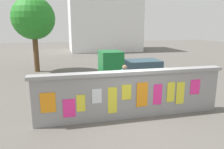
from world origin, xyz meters
TOP-DOWN VIEW (x-y plane):
  - ground at (0.00, 8.00)m, footprint 60.00×60.00m
  - poster_wall at (-0.00, -0.00)m, footprint 7.03×0.42m
  - auto_rickshaw_truck at (1.38, 4.98)m, footprint 3.62×1.55m
  - motorcycle at (-1.58, 1.68)m, footprint 1.90×0.56m
  - bicycle_near at (-1.55, 3.81)m, footprint 1.71×0.44m
  - person_walking at (0.26, 1.76)m, footprint 0.48×0.48m
  - tree_roadside at (-4.08, 9.25)m, footprint 2.95×2.95m
  - building_background at (3.47, 21.81)m, footprint 9.25×6.55m

SIDE VIEW (x-z plane):
  - ground at x=0.00m, z-range 0.00..0.00m
  - bicycle_near at x=-1.55m, z-range -0.11..0.84m
  - motorcycle at x=-1.58m, z-range 0.03..0.90m
  - poster_wall at x=0.00m, z-range 0.02..1.76m
  - auto_rickshaw_truck at x=1.38m, z-range -0.02..1.83m
  - person_walking at x=0.26m, z-range 0.18..1.80m
  - tree_roadside at x=-4.08m, z-range 1.12..6.37m
  - building_background at x=3.47m, z-range 0.02..7.69m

